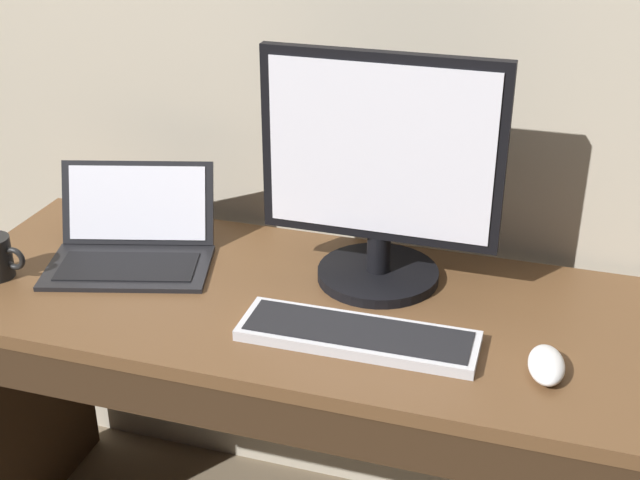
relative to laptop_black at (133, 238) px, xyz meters
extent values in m
cube|color=brown|center=(0.40, -0.06, -0.06)|extent=(1.49, 0.60, 0.03)
cube|color=#322113|center=(-0.33, -0.06, -0.44)|extent=(0.04, 0.56, 0.73)
cube|color=#322113|center=(0.40, -0.35, -0.13)|extent=(1.43, 0.02, 0.10)
cube|color=black|center=(0.02, -0.06, -0.04)|extent=(0.39, 0.29, 0.01)
cube|color=black|center=(0.02, -0.07, -0.04)|extent=(0.32, 0.21, 0.00)
cube|color=black|center=(-0.02, 0.07, 0.05)|extent=(0.35, 0.17, 0.18)
cube|color=silver|center=(-0.02, 0.07, 0.05)|extent=(0.31, 0.14, 0.16)
cylinder|color=black|center=(0.55, 0.06, -0.04)|extent=(0.26, 0.26, 0.02)
cylinder|color=black|center=(0.55, 0.06, 0.02)|extent=(0.05, 0.05, 0.08)
cube|color=black|center=(0.55, 0.05, 0.25)|extent=(0.49, 0.02, 0.39)
cube|color=silver|center=(0.55, 0.04, 0.25)|extent=(0.45, 0.00, 0.35)
cube|color=#BCBCC1|center=(0.57, -0.18, -0.04)|extent=(0.45, 0.14, 0.02)
cube|color=black|center=(0.57, -0.18, -0.02)|extent=(0.43, 0.12, 0.00)
ellipsoid|color=white|center=(0.91, -0.19, -0.03)|extent=(0.08, 0.13, 0.04)
torus|color=black|center=(-0.19, -0.17, 0.00)|extent=(0.05, 0.01, 0.05)
camera|label=1|loc=(0.90, -1.50, 0.84)|focal=48.08mm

